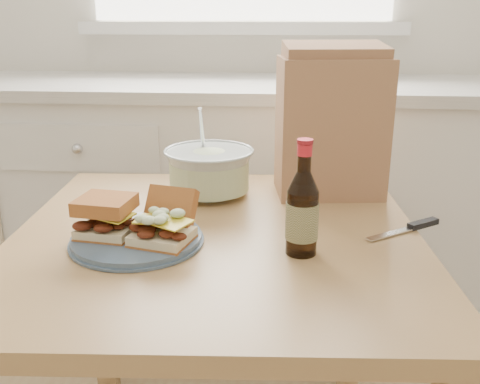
# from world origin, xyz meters

# --- Properties ---
(cabinet_run) EXTENTS (2.50, 0.64, 0.94)m
(cabinet_run) POSITION_xyz_m (-0.00, 1.70, 0.47)
(cabinet_run) COLOR silver
(cabinet_run) RESTS_ON ground
(dining_table) EXTENTS (0.92, 0.92, 0.73)m
(dining_table) POSITION_xyz_m (0.04, 0.77, 0.62)
(dining_table) COLOR #A77F4E
(dining_table) RESTS_ON ground
(plate) EXTENTS (0.27, 0.27, 0.02)m
(plate) POSITION_xyz_m (-0.11, 0.70, 0.74)
(plate) COLOR #485D74
(plate) RESTS_ON dining_table
(sandwich_left) EXTENTS (0.12, 0.11, 0.08)m
(sandwich_left) POSITION_xyz_m (-0.17, 0.70, 0.79)
(sandwich_left) COLOR beige
(sandwich_left) RESTS_ON plate
(sandwich_right) EXTENTS (0.13, 0.18, 0.09)m
(sandwich_right) POSITION_xyz_m (-0.05, 0.69, 0.78)
(sandwich_right) COLOR beige
(sandwich_right) RESTS_ON plate
(coleslaw_bowl) EXTENTS (0.23, 0.23, 0.23)m
(coleslaw_bowl) POSITION_xyz_m (-0.01, 1.02, 0.79)
(coleslaw_bowl) COLOR #AFBDB8
(coleslaw_bowl) RESTS_ON dining_table
(beer_bottle) EXTENTS (0.06, 0.06, 0.23)m
(beer_bottle) POSITION_xyz_m (0.22, 0.68, 0.82)
(beer_bottle) COLOR black
(beer_bottle) RESTS_ON dining_table
(knife) EXTENTS (0.18, 0.13, 0.01)m
(knife) POSITION_xyz_m (0.48, 0.82, 0.74)
(knife) COLOR silver
(knife) RESTS_ON dining_table
(paper_bag) EXTENTS (0.29, 0.21, 0.35)m
(paper_bag) POSITION_xyz_m (0.30, 1.06, 0.90)
(paper_bag) COLOR #AB7553
(paper_bag) RESTS_ON dining_table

